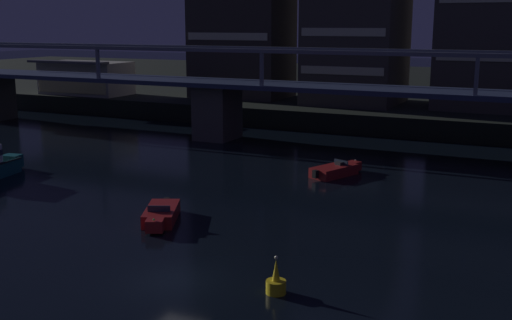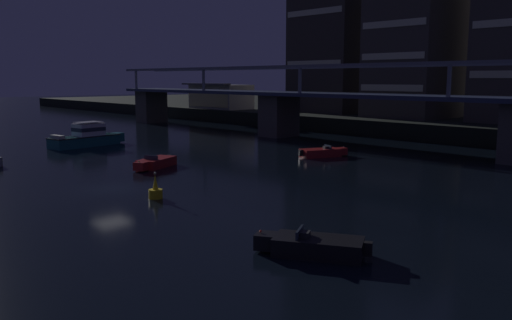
% 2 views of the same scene
% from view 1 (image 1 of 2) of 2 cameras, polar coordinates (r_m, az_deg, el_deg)
% --- Properties ---
extents(ground_plane, '(400.00, 400.00, 0.00)m').
position_cam_1_polar(ground_plane, '(30.13, -7.29, -10.72)').
color(ground_plane, black).
extents(far_riverbank, '(240.00, 80.00, 2.20)m').
position_cam_1_polar(far_riverbank, '(106.19, 16.94, 5.98)').
color(far_riverbank, black).
rests_on(far_riverbank, ground).
extents(river_bridge, '(101.14, 6.40, 9.38)m').
position_cam_1_polar(river_bridge, '(59.00, 10.16, 4.88)').
color(river_bridge, '#4C4944').
rests_on(river_bridge, ground).
extents(tower_west_tall, '(10.57, 11.67, 22.00)m').
position_cam_1_polar(tower_west_tall, '(77.90, 9.19, 13.08)').
color(tower_west_tall, '#423D38').
rests_on(tower_west_tall, far_riverbank).
extents(waterfront_pavilion, '(12.40, 7.40, 4.70)m').
position_cam_1_polar(waterfront_pavilion, '(89.93, -15.12, 7.19)').
color(waterfront_pavilion, '#B2AD9E').
rests_on(waterfront_pavilion, far_riverbank).
extents(speedboat_near_center, '(3.27, 5.00, 1.16)m').
position_cam_1_polar(speedboat_near_center, '(38.60, -8.59, -4.91)').
color(speedboat_near_center, maroon).
rests_on(speedboat_near_center, ground).
extents(speedboat_mid_left, '(3.15, 5.06, 1.16)m').
position_cam_1_polar(speedboat_mid_left, '(49.89, 7.22, -0.94)').
color(speedboat_mid_left, maroon).
rests_on(speedboat_mid_left, ground).
extents(channel_buoy, '(0.90, 0.90, 1.76)m').
position_cam_1_polar(channel_buoy, '(28.38, 1.82, -11.06)').
color(channel_buoy, yellow).
rests_on(channel_buoy, ground).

